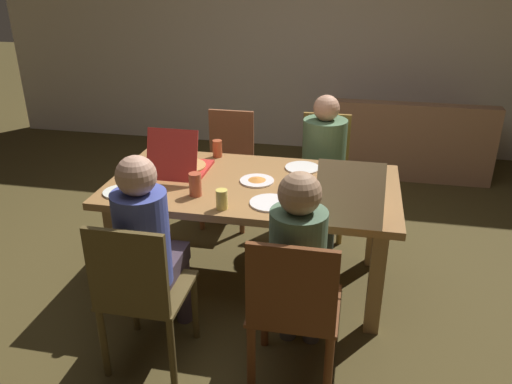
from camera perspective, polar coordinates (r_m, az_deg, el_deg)
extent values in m
plane|color=#483C1D|center=(3.73, -0.31, -9.69)|extent=(20.00, 20.00, 0.00)
cube|color=beige|center=(6.09, 5.71, 18.09)|extent=(7.41, 0.12, 2.87)
cube|color=#9A6B3C|center=(3.38, -0.34, 0.65)|extent=(1.89, 1.01, 0.05)
cube|color=olive|center=(3.48, -15.16, -6.51)|extent=(0.09, 0.09, 0.71)
cube|color=olive|center=(3.17, 13.17, -9.64)|extent=(0.09, 0.09, 0.71)
cube|color=olive|center=(4.10, -10.56, -1.14)|extent=(0.09, 0.09, 0.71)
cube|color=olive|center=(3.83, 13.05, -3.24)|extent=(0.09, 0.09, 0.71)
cylinder|color=brown|center=(3.25, -13.41, -11.49)|extent=(0.04, 0.04, 0.44)
cylinder|color=brown|center=(3.13, -6.79, -12.55)|extent=(0.04, 0.04, 0.44)
cylinder|color=brown|center=(2.98, -16.57, -15.73)|extent=(0.04, 0.04, 0.44)
cylinder|color=brown|center=(2.84, -9.32, -17.18)|extent=(0.04, 0.04, 0.44)
cube|color=brown|center=(2.91, -11.91, -10.58)|extent=(0.44, 0.45, 0.02)
cube|color=brown|center=(2.62, -14.13, -8.73)|extent=(0.42, 0.03, 0.47)
cylinder|color=#40323C|center=(3.31, -10.45, -10.29)|extent=(0.10, 0.10, 0.46)
cylinder|color=#40323C|center=(3.26, -8.11, -10.64)|extent=(0.10, 0.10, 0.46)
cube|color=#40323C|center=(3.01, -10.70, -7.76)|extent=(0.26, 0.36, 0.11)
cylinder|color=#424D9E|center=(2.74, -12.48, -5.07)|extent=(0.28, 0.28, 0.52)
sphere|color=tan|center=(2.59, -13.18, 1.76)|extent=(0.21, 0.21, 0.21)
cylinder|color=olive|center=(4.12, 9.35, -2.97)|extent=(0.04, 0.04, 0.44)
cylinder|color=olive|center=(4.14, 4.61, -2.56)|extent=(0.04, 0.04, 0.44)
cylinder|color=olive|center=(4.45, 9.59, -0.81)|extent=(0.04, 0.04, 0.44)
cylinder|color=olive|center=(4.47, 5.22, -0.44)|extent=(0.04, 0.04, 0.44)
cube|color=olive|center=(4.20, 7.36, 1.18)|extent=(0.41, 0.43, 0.02)
cube|color=olive|center=(4.29, 7.77, 5.41)|extent=(0.38, 0.03, 0.50)
cylinder|color=#2F3A37|center=(4.02, 8.05, -3.45)|extent=(0.10, 0.10, 0.46)
cylinder|color=#2F3A37|center=(4.03, 5.64, -3.24)|extent=(0.10, 0.10, 0.46)
cube|color=#2F3A37|center=(4.03, 7.22, 1.10)|extent=(0.31, 0.31, 0.11)
cylinder|color=#50714D|center=(4.09, 7.57, 4.89)|extent=(0.34, 0.34, 0.46)
sphere|color=tan|center=(4.00, 7.83, 9.20)|extent=(0.20, 0.20, 0.20)
cylinder|color=brown|center=(3.06, 0.98, -13.35)|extent=(0.05, 0.05, 0.44)
cylinder|color=brown|center=(3.03, 8.55, -14.12)|extent=(0.05, 0.05, 0.44)
cylinder|color=brown|center=(2.77, -0.54, -18.09)|extent=(0.05, 0.05, 0.44)
cylinder|color=brown|center=(2.74, 8.01, -19.03)|extent=(0.05, 0.05, 0.44)
cube|color=brown|center=(2.74, 4.40, -12.40)|extent=(0.46, 0.44, 0.02)
cube|color=brown|center=(2.44, 3.94, -10.77)|extent=(0.43, 0.03, 0.46)
cylinder|color=#403935|center=(3.11, 3.66, -12.40)|extent=(0.10, 0.10, 0.46)
cylinder|color=#403935|center=(3.10, 6.30, -12.66)|extent=(0.10, 0.10, 0.46)
cube|color=#403935|center=(2.83, 4.85, -9.62)|extent=(0.26, 0.30, 0.11)
cylinder|color=#506C51|center=(2.58, 4.62, -7.00)|extent=(0.29, 0.29, 0.48)
sphere|color=#A1795A|center=(2.42, 4.89, -0.15)|extent=(0.21, 0.21, 0.21)
cylinder|color=brown|center=(4.22, -1.57, -1.90)|extent=(0.04, 0.04, 0.44)
cylinder|color=brown|center=(4.31, -6.08, -1.48)|extent=(0.04, 0.04, 0.44)
cylinder|color=brown|center=(4.55, -0.54, 0.11)|extent=(0.04, 0.04, 0.44)
cylinder|color=brown|center=(4.63, -4.75, 0.46)|extent=(0.04, 0.04, 0.44)
cube|color=brown|center=(4.33, -3.31, 2.10)|extent=(0.41, 0.43, 0.02)
cube|color=brown|center=(4.42, -2.74, 6.05)|extent=(0.39, 0.03, 0.48)
cube|color=red|center=(3.62, -7.96, 2.66)|extent=(0.34, 0.34, 0.02)
cylinder|color=#C38849|center=(3.61, -7.97, 2.91)|extent=(0.30, 0.30, 0.01)
cube|color=red|center=(3.36, -9.33, 4.05)|extent=(0.34, 0.11, 0.33)
cube|color=tan|center=(3.15, 10.34, -0.87)|extent=(0.37, 0.37, 0.03)
cylinder|color=#D39044|center=(3.14, 10.36, -0.55)|extent=(0.32, 0.32, 0.01)
cube|color=tan|center=(2.82, 10.38, -0.25)|extent=(0.37, 0.21, 0.31)
cylinder|color=white|center=(3.61, 5.17, 2.70)|extent=(0.24, 0.24, 0.01)
cylinder|color=white|center=(3.38, 0.10, 1.25)|extent=(0.23, 0.23, 0.01)
cone|color=orange|center=(3.38, 0.10, 1.47)|extent=(0.12, 0.12, 0.02)
cylinder|color=white|center=(3.33, -14.81, 0.01)|extent=(0.22, 0.22, 0.01)
cone|color=#BF854A|center=(3.33, -14.84, 0.23)|extent=(0.11, 0.11, 0.02)
cylinder|color=white|center=(3.08, 1.58, -1.22)|extent=(0.25, 0.25, 0.01)
cylinder|color=#E3CB5A|center=(3.00, -3.82, -0.82)|extent=(0.07, 0.07, 0.12)
cylinder|color=silver|center=(3.13, -12.13, -0.05)|extent=(0.06, 0.06, 0.14)
cylinder|color=#B74F33|center=(3.18, -6.76, 0.83)|extent=(0.08, 0.08, 0.15)
cylinder|color=#B54D2D|center=(3.81, -4.31, 4.83)|extent=(0.07, 0.07, 0.13)
cube|color=#9D6F51|center=(5.79, 15.82, 4.56)|extent=(1.74, 0.77, 0.43)
cube|color=#9D6F51|center=(5.38, 16.48, 7.48)|extent=(1.74, 0.16, 0.37)
cube|color=#9D6F51|center=(5.69, 8.39, 8.11)|extent=(0.20, 0.73, 0.18)
cube|color=#9D6F51|center=(5.82, 23.75, 6.67)|extent=(0.20, 0.73, 0.18)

